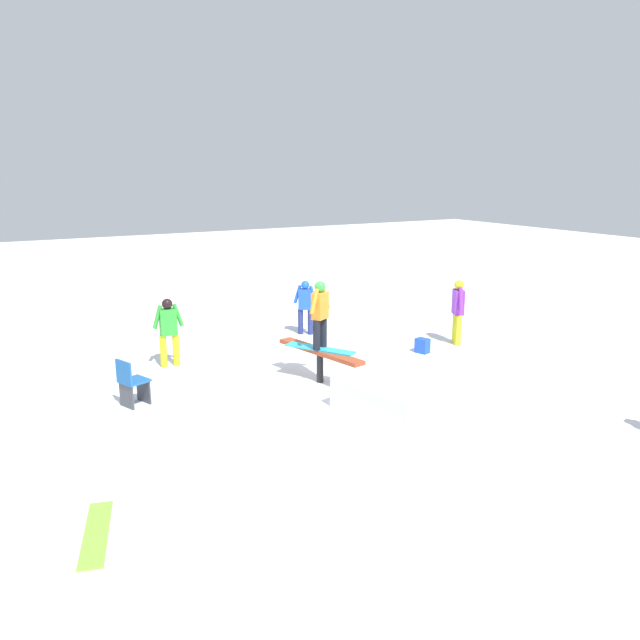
{
  "coord_description": "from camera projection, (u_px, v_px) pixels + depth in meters",
  "views": [
    {
      "loc": [
        -10.31,
        5.83,
        4.18
      ],
      "look_at": [
        0.0,
        0.0,
        1.28
      ],
      "focal_mm": 35.0,
      "sensor_mm": 36.0,
      "label": 1
    }
  ],
  "objects": [
    {
      "name": "folding_chair",
      "position": [
        132.0,
        384.0,
        11.15
      ],
      "size": [
        0.57,
        0.57,
        0.88
      ],
      "rotation": [
        0.0,
        0.0,
        0.37
      ],
      "color": "#3F3F44",
      "rests_on": "ground"
    },
    {
      "name": "bystander_green",
      "position": [
        169.0,
        329.0,
        13.29
      ],
      "size": [
        0.25,
        0.67,
        1.49
      ],
      "rotation": [
        0.0,
        0.0,
        4.61
      ],
      "color": "yellow",
      "rests_on": "ground"
    },
    {
      "name": "rail_feature",
      "position": [
        320.0,
        354.0,
        12.36
      ],
      "size": [
        2.27,
        0.74,
        0.68
      ],
      "rotation": [
        0.0,
        0.0,
        0.21
      ],
      "color": "black",
      "rests_on": "ground"
    },
    {
      "name": "bystander_purple",
      "position": [
        458.0,
        308.0,
        15.01
      ],
      "size": [
        0.65,
        0.4,
        1.57
      ],
      "rotation": [
        0.0,
        0.0,
        2.66
      ],
      "color": "yellow",
      "rests_on": "ground"
    },
    {
      "name": "backpack_on_snow",
      "position": [
        422.0,
        346.0,
        14.43
      ],
      "size": [
        0.35,
        0.3,
        0.34
      ],
      "primitive_type": "cube",
      "rotation": [
        0.0,
        0.0,
        0.3
      ],
      "color": "blue",
      "rests_on": "ground"
    },
    {
      "name": "loose_snowboard_lime",
      "position": [
        96.0,
        533.0,
        7.3
      ],
      "size": [
        1.43,
        0.64,
        0.02
      ],
      "primitive_type": "cube",
      "rotation": [
        0.0,
        0.0,
        6.01
      ],
      "color": "#8BE33E",
      "rests_on": "ground"
    },
    {
      "name": "ground_plane",
      "position": [
        320.0,
        382.0,
        12.49
      ],
      "size": [
        60.0,
        60.0,
        0.0
      ],
      "primitive_type": "plane",
      "color": "white"
    },
    {
      "name": "main_rider_on_rail",
      "position": [
        320.0,
        316.0,
        12.17
      ],
      "size": [
        1.41,
        0.99,
        1.37
      ],
      "rotation": [
        0.0,
        0.0,
        0.53
      ],
      "color": "#2BB4D6",
      "rests_on": "rail_feature"
    },
    {
      "name": "bystander_blue",
      "position": [
        305.0,
        304.0,
        15.92
      ],
      "size": [
        0.46,
        0.53,
        1.39
      ],
      "rotation": [
        0.0,
        0.0,
        4.02
      ],
      "color": "navy",
      "rests_on": "ground"
    },
    {
      "name": "snow_kicker_ramp",
      "position": [
        396.0,
        396.0,
        10.96
      ],
      "size": [
        2.07,
        1.84,
        0.55
      ],
      "primitive_type": "cube",
      "rotation": [
        0.0,
        0.0,
        0.21
      ],
      "color": "white",
      "rests_on": "ground"
    }
  ]
}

